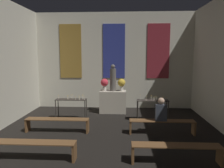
# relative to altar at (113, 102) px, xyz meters

# --- Properties ---
(wall_back) EXTENTS (7.85, 0.16, 4.66)m
(wall_back) POSITION_rel_altar_xyz_m (0.00, 0.99, 1.85)
(wall_back) COLOR beige
(wall_back) RESTS_ON ground_plane
(altar) EXTENTS (1.19, 0.67, 1.00)m
(altar) POSITION_rel_altar_xyz_m (0.00, 0.00, 0.00)
(altar) COLOR #BCB29E
(altar) RESTS_ON ground_plane
(statue) EXTENTS (0.27, 0.27, 1.20)m
(statue) POSITION_rel_altar_xyz_m (0.00, 0.00, 1.06)
(statue) COLOR #5B5651
(statue) RESTS_ON altar
(flower_vase_left) EXTENTS (0.35, 0.35, 0.56)m
(flower_vase_left) POSITION_rel_altar_xyz_m (-0.39, 0.00, 0.85)
(flower_vase_left) COLOR beige
(flower_vase_left) RESTS_ON altar
(flower_vase_right) EXTENTS (0.35, 0.35, 0.56)m
(flower_vase_right) POSITION_rel_altar_xyz_m (0.39, 0.00, 0.85)
(flower_vase_right) COLOR beige
(flower_vase_right) RESTS_ON altar
(candle_rack_left) EXTENTS (1.24, 0.40, 1.04)m
(candle_rack_left) POSITION_rel_altar_xyz_m (-1.63, -1.22, 0.22)
(candle_rack_left) COLOR #332D28
(candle_rack_left) RESTS_ON ground_plane
(candle_rack_right) EXTENTS (1.24, 0.40, 1.04)m
(candle_rack_right) POSITION_rel_altar_xyz_m (1.64, -1.22, 0.22)
(candle_rack_right) COLOR #332D28
(candle_rack_right) RESTS_ON ground_plane
(pew_third_left) EXTENTS (2.15, 0.36, 0.46)m
(pew_third_left) POSITION_rel_altar_xyz_m (-1.77, -4.68, -0.16)
(pew_third_left) COLOR brown
(pew_third_left) RESTS_ON ground_plane
(pew_third_right) EXTENTS (2.15, 0.36, 0.46)m
(pew_third_right) POSITION_rel_altar_xyz_m (1.77, -4.68, -0.16)
(pew_third_right) COLOR brown
(pew_third_right) RESTS_ON ground_plane
(pew_back_left) EXTENTS (2.15, 0.36, 0.46)m
(pew_back_left) POSITION_rel_altar_xyz_m (-1.77, -2.69, -0.16)
(pew_back_left) COLOR brown
(pew_back_left) RESTS_ON ground_plane
(pew_back_right) EXTENTS (2.15, 0.36, 0.46)m
(pew_back_right) POSITION_rel_altar_xyz_m (1.77, -2.69, -0.16)
(pew_back_right) COLOR brown
(pew_back_right) RESTS_ON ground_plane
(person_seated) EXTENTS (0.36, 0.24, 0.77)m
(person_seated) POSITION_rel_altar_xyz_m (1.72, -2.69, 0.31)
(person_seated) COLOR #383D47
(person_seated) RESTS_ON pew_back_right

